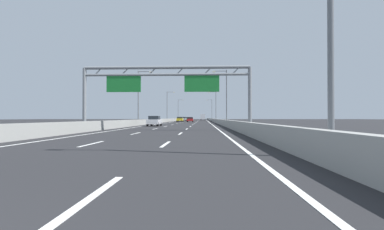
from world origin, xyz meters
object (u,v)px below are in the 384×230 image
at_px(white_car, 154,121).
at_px(silver_car, 184,119).
at_px(sign_gantry, 165,81).
at_px(streetlamp_right_distant, 211,108).
at_px(streetlamp_left_mid, 140,94).
at_px(streetlamp_right_far, 215,104).
at_px(streetlamp_left_far, 168,105).
at_px(blue_car, 181,119).
at_px(yellow_car, 180,119).
at_px(streetlamp_right_mid, 225,94).
at_px(red_car, 190,119).
at_px(green_car, 187,119).
at_px(streetlamp_left_distant, 179,109).
at_px(box_truck, 203,117).

distance_m(white_car, silver_car, 59.87).
xyz_separation_m(sign_gantry, streetlamp_right_distant, (7.55, 100.92, 0.57)).
relative_size(streetlamp_left_mid, streetlamp_right_far, 1.00).
xyz_separation_m(streetlamp_left_mid, silver_car, (4.03, 53.39, -4.61)).
xyz_separation_m(streetlamp_left_far, streetlamp_right_far, (14.93, 0.00, 0.00)).
height_order(blue_car, yellow_car, yellow_car).
xyz_separation_m(streetlamp_right_mid, blue_car, (-11.19, 44.22, -4.67)).
bearing_deg(red_car, sign_gantry, -90.04).
distance_m(streetlamp_right_far, green_car, 35.32).
bearing_deg(red_car, streetlamp_left_distant, 98.86).
xyz_separation_m(streetlamp_right_far, red_car, (-7.51, -7.84, -4.66)).
bearing_deg(yellow_car, sign_gantry, -86.74).
relative_size(streetlamp_left_mid, streetlamp_right_mid, 1.00).
height_order(streetlamp_left_far, white_car, streetlamp_left_far).
bearing_deg(green_car, silver_car, -90.21).
bearing_deg(streetlamp_left_far, streetlamp_right_far, 0.00).
bearing_deg(silver_car, streetlamp_right_distant, 67.33).
bearing_deg(red_car, white_car, -95.49).
bearing_deg(streetlamp_right_mid, white_car, -149.95).
xyz_separation_m(streetlamp_left_mid, streetlamp_right_far, (14.93, 39.75, 0.00)).
height_order(streetlamp_left_distant, silver_car, streetlamp_left_distant).
bearing_deg(streetlamp_left_mid, yellow_car, 83.78).
bearing_deg(blue_car, streetlamp_left_distant, 96.06).
height_order(sign_gantry, white_car, sign_gantry).
bearing_deg(streetlamp_right_distant, white_car, -97.43).
bearing_deg(streetlamp_left_far, box_truck, 77.34).
bearing_deg(sign_gantry, green_car, 91.99).
height_order(streetlamp_left_far, streetlamp_right_distant, same).
bearing_deg(yellow_car, streetlamp_left_far, 146.92).
distance_m(sign_gantry, streetlamp_left_distant, 101.19).
distance_m(blue_car, yellow_car, 7.11).
height_order(streetlamp_right_mid, box_truck, streetlamp_right_mid).
xyz_separation_m(streetlamp_left_mid, streetlamp_right_distant, (14.93, 79.50, 0.00)).
distance_m(streetlamp_left_far, green_car, 33.87).
bearing_deg(green_car, streetlamp_right_mid, -81.56).
height_order(streetlamp_left_mid, yellow_car, streetlamp_left_mid).
relative_size(streetlamp_right_far, streetlamp_left_distant, 1.00).
relative_size(streetlamp_right_distant, red_car, 2.29).
relative_size(blue_car, white_car, 0.95).
bearing_deg(red_car, streetlamp_left_far, 133.40).
height_order(streetlamp_left_far, green_car, streetlamp_left_far).
xyz_separation_m(streetlamp_left_mid, streetlamp_right_mid, (14.93, 0.00, 0.00)).
relative_size(streetlamp_left_far, streetlamp_right_distant, 1.00).
height_order(streetlamp_left_distant, box_truck, streetlamp_left_distant).
relative_size(green_car, silver_car, 1.02).
relative_size(yellow_car, silver_car, 1.02).
bearing_deg(red_car, yellow_car, 122.92).
distance_m(streetlamp_left_distant, blue_car, 35.79).
distance_m(white_car, green_car, 79.53).
relative_size(sign_gantry, streetlamp_left_far, 1.75).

